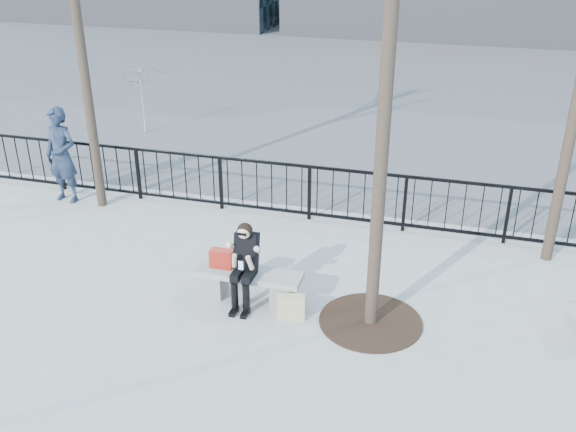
# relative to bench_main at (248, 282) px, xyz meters

# --- Properties ---
(ground) EXTENTS (120.00, 120.00, 0.00)m
(ground) POSITION_rel_bench_main_xyz_m (0.00, 0.00, -0.30)
(ground) COLOR #969591
(ground) RESTS_ON ground
(street_surface) EXTENTS (60.00, 23.00, 0.01)m
(street_surface) POSITION_rel_bench_main_xyz_m (0.00, 15.00, -0.30)
(street_surface) COLOR #474747
(street_surface) RESTS_ON ground
(railing) EXTENTS (14.00, 0.06, 1.10)m
(railing) POSITION_rel_bench_main_xyz_m (0.00, 3.00, 0.25)
(railing) COLOR black
(railing) RESTS_ON ground
(tree_grate) EXTENTS (1.50, 1.50, 0.02)m
(tree_grate) POSITION_rel_bench_main_xyz_m (1.90, -0.10, -0.29)
(tree_grate) COLOR black
(tree_grate) RESTS_ON ground
(bench_main) EXTENTS (1.65, 0.46, 0.49)m
(bench_main) POSITION_rel_bench_main_xyz_m (0.00, 0.00, 0.00)
(bench_main) COLOR slate
(bench_main) RESTS_ON ground
(seated_woman) EXTENTS (0.50, 0.64, 1.34)m
(seated_woman) POSITION_rel_bench_main_xyz_m (0.00, -0.16, 0.37)
(seated_woman) COLOR black
(seated_woman) RESTS_ON ground
(handbag) EXTENTS (0.35, 0.17, 0.29)m
(handbag) POSITION_rel_bench_main_xyz_m (-0.42, 0.02, 0.33)
(handbag) COLOR #9F1D13
(handbag) RESTS_ON bench_main
(shopping_bag) EXTENTS (0.43, 0.24, 0.38)m
(shopping_bag) POSITION_rel_bench_main_xyz_m (0.76, -0.32, -0.11)
(shopping_bag) COLOR beige
(shopping_bag) RESTS_ON ground
(standing_man) EXTENTS (0.76, 0.55, 1.95)m
(standing_man) POSITION_rel_bench_main_xyz_m (-4.79, 2.52, 0.67)
(standing_man) COLOR black
(standing_man) RESTS_ON ground
(vendor_umbrella) EXTENTS (2.24, 2.27, 1.77)m
(vendor_umbrella) POSITION_rel_bench_main_xyz_m (-5.32, 6.91, 0.58)
(vendor_umbrella) COLOR yellow
(vendor_umbrella) RESTS_ON ground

